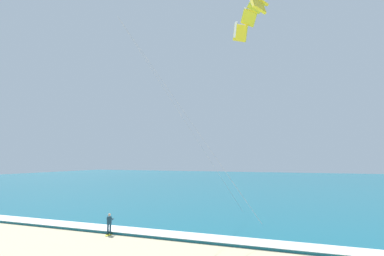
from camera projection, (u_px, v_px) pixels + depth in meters
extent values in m
cube|color=#146075|center=(275.00, 183.00, 79.94)|extent=(200.00, 120.00, 0.20)
cube|color=white|center=(174.00, 234.00, 25.43)|extent=(200.00, 2.13, 0.04)
ellipsoid|color=yellow|center=(109.00, 234.00, 26.29)|extent=(0.88, 1.47, 0.05)
cube|color=black|center=(111.00, 233.00, 26.51)|extent=(0.17, 0.11, 0.04)
cube|color=black|center=(107.00, 234.00, 26.07)|extent=(0.17, 0.11, 0.04)
cylinder|color=#143347|center=(108.00, 229.00, 26.33)|extent=(0.14, 0.14, 0.84)
cylinder|color=#143347|center=(110.00, 229.00, 26.32)|extent=(0.14, 0.14, 0.84)
cube|color=#143347|center=(109.00, 220.00, 26.39)|extent=(0.39, 0.30, 0.60)
sphere|color=tan|center=(109.00, 215.00, 26.43)|extent=(0.22, 0.22, 0.22)
cylinder|color=#143347|center=(108.00, 219.00, 26.56)|extent=(0.25, 0.51, 0.22)
cylinder|color=#143347|center=(112.00, 219.00, 26.55)|extent=(0.25, 0.51, 0.22)
cylinder|color=black|center=(111.00, 219.00, 26.77)|extent=(0.53, 0.22, 0.04)
cube|color=#3F3F42|center=(110.00, 223.00, 26.49)|extent=(0.14, 0.12, 0.10)
cube|color=yellow|center=(258.00, 5.00, 26.10)|extent=(1.37, 1.89, 1.78)
cube|color=white|center=(252.00, 0.00, 26.08)|extent=(0.63, 1.00, 1.38)
cube|color=yellow|center=(259.00, 1.00, 27.53)|extent=(1.67, 2.08, 1.45)
cube|color=yellow|center=(256.00, 6.00, 29.24)|extent=(1.85, 2.00, 0.80)
cube|color=white|center=(250.00, 2.00, 29.23)|extent=(0.92, 1.48, 0.23)
cube|color=yellow|center=(249.00, 18.00, 30.86)|extent=(1.85, 1.66, 1.45)
cube|color=white|center=(244.00, 14.00, 30.85)|extent=(0.83, 1.33, 0.91)
cube|color=yellow|center=(240.00, 33.00, 32.01)|extent=(1.70, 1.07, 1.78)
cube|color=white|center=(235.00, 30.00, 31.99)|extent=(0.61, 0.92, 1.38)
cylinder|color=#B2B2B7|center=(185.00, 113.00, 26.39)|extent=(11.79, 2.36, 17.32)
cylinder|color=#B2B2B7|center=(183.00, 117.00, 29.34)|extent=(9.10, 7.68, 17.32)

